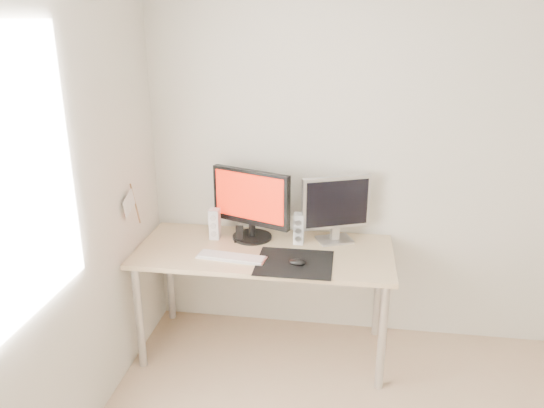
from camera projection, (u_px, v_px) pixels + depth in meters
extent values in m
plane|color=white|center=(417.00, 160.00, 3.36)|extent=(3.50, 0.00, 3.50)
cube|color=black|center=(295.00, 263.00, 3.14)|extent=(0.45, 0.40, 0.00)
ellipsoid|color=black|center=(297.00, 262.00, 3.10)|extent=(0.10, 0.06, 0.04)
cube|color=#D1B587|center=(264.00, 252.00, 3.33)|extent=(1.60, 0.70, 0.03)
cylinder|color=silver|center=(139.00, 317.00, 3.28)|extent=(0.05, 0.05, 0.70)
cylinder|color=silver|center=(382.00, 337.00, 3.08)|extent=(0.05, 0.05, 0.70)
cylinder|color=silver|center=(170.00, 275.00, 3.82)|extent=(0.05, 0.05, 0.70)
cylinder|color=silver|center=(378.00, 289.00, 3.62)|extent=(0.05, 0.05, 0.70)
cylinder|color=black|center=(252.00, 237.00, 3.49)|extent=(0.34, 0.34, 0.02)
cylinder|color=black|center=(252.00, 227.00, 3.47)|extent=(0.05, 0.05, 0.12)
cube|color=black|center=(251.00, 197.00, 3.39)|extent=(0.53, 0.24, 0.36)
cube|color=red|center=(249.00, 197.00, 3.37)|extent=(0.47, 0.19, 0.30)
cube|color=silver|center=(335.00, 240.00, 3.45)|extent=(0.26, 0.23, 0.01)
cube|color=silver|center=(335.00, 232.00, 3.43)|extent=(0.06, 0.06, 0.10)
cube|color=#B7B7BA|center=(336.00, 202.00, 3.36)|extent=(0.43, 0.21, 0.34)
cube|color=black|center=(337.00, 204.00, 3.34)|extent=(0.38, 0.16, 0.30)
cube|color=white|center=(215.00, 224.00, 3.46)|extent=(0.06, 0.07, 0.20)
cylinder|color=silver|center=(214.00, 234.00, 3.44)|extent=(0.04, 0.01, 0.04)
cylinder|color=#BDBDC0|center=(213.00, 226.00, 3.42)|extent=(0.04, 0.01, 0.04)
cylinder|color=silver|center=(213.00, 218.00, 3.40)|extent=(0.04, 0.01, 0.04)
cube|color=white|center=(299.00, 229.00, 3.38)|extent=(0.06, 0.07, 0.20)
cylinder|color=silver|center=(298.00, 239.00, 3.36)|extent=(0.04, 0.01, 0.04)
cylinder|color=#B2B2B4|center=(298.00, 231.00, 3.34)|extent=(0.04, 0.01, 0.04)
cylinder|color=#B3B3B6|center=(298.00, 223.00, 3.32)|extent=(0.04, 0.01, 0.04)
cube|color=silver|center=(231.00, 257.00, 3.20)|extent=(0.43, 0.17, 0.01)
cube|color=white|center=(231.00, 256.00, 3.20)|extent=(0.41, 0.15, 0.01)
cube|color=black|center=(240.00, 241.00, 3.43)|extent=(0.06, 0.05, 0.01)
cube|color=black|center=(240.00, 233.00, 3.42)|extent=(0.05, 0.02, 0.10)
cylinder|color=#A57F54|center=(135.00, 204.00, 3.26)|extent=(0.01, 0.10, 0.29)
cube|color=white|center=(129.00, 203.00, 3.16)|extent=(0.00, 0.19, 0.15)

